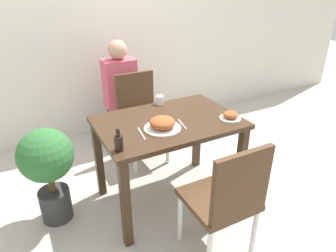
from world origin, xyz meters
The scene contains 13 objects.
ground_plane centered at (0.00, 0.00, 0.00)m, with size 16.00×16.00×0.00m, color #B7B2A8.
wall_back centered at (0.00, 1.57, 1.30)m, with size 8.00×0.05×2.60m.
dining_table centered at (0.00, 0.00, 0.63)m, with size 1.09×0.75×0.75m.
chair_near centered at (0.04, -0.72, 0.50)m, with size 0.42×0.42×0.89m.
chair_far centered at (0.07, 0.75, 0.50)m, with size 0.42×0.42×0.89m.
food_plate centered at (-0.11, -0.11, 0.79)m, with size 0.27×0.27×0.09m.
side_plate centered at (0.44, -0.21, 0.77)m, with size 0.17×0.17×0.06m.
drink_cup centered at (0.09, 0.33, 0.78)m, with size 0.07×0.07×0.08m.
sauce_bottle centered at (-0.48, -0.25, 0.81)m, with size 0.06×0.06×0.16m.
fork_utensil centered at (-0.27, -0.11, 0.75)m, with size 0.03×0.19×0.00m.
spoon_utensil centered at (0.06, -0.11, 0.75)m, with size 0.04×0.17×0.00m.
potted_plant_left centered at (-0.90, 0.19, 0.50)m, with size 0.40×0.40×0.78m.
person_figure centered at (0.01, 1.14, 0.58)m, with size 0.34×0.22×1.17m.
Camera 1 is at (-0.97, -1.85, 1.73)m, focal length 32.00 mm.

